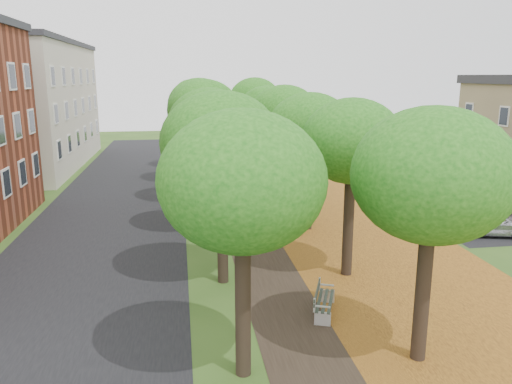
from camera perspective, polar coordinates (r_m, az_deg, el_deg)
name	(u,v)px	position (r m, az deg, el deg)	size (l,w,h in m)	color
ground	(325,366)	(14.16, 7.93, -19.10)	(120.00, 120.00, 0.00)	#2D4C19
street_asphalt	(109,220)	(27.76, -16.40, -3.13)	(8.00, 70.00, 0.01)	black
footpath	(249,215)	(27.72, -0.85, -2.61)	(3.20, 70.00, 0.01)	black
leaf_verge	(335,211)	(28.80, 9.06, -2.17)	(7.50, 70.00, 0.01)	#AB6A1F
parking_lot	(464,201)	(33.20, 22.65, -0.99)	(9.00, 16.00, 0.01)	black
tree_row_west	(207,122)	(26.58, -5.64, 7.99)	(4.09, 34.09, 6.94)	black
tree_row_east	(296,121)	(27.26, 4.59, 8.14)	(4.09, 34.09, 6.94)	black
building_cream	(16,104)	(46.47, -25.74, 9.00)	(10.30, 20.30, 10.40)	beige
bench	(323,301)	(16.61, 7.68, -12.20)	(1.14, 1.88, 0.86)	#2A352B
car_silver	(489,221)	(26.59, 25.09, -3.01)	(1.65, 4.11, 1.40)	#A4A5A9
car_red	(460,197)	(30.82, 22.31, -0.56)	(1.60, 4.58, 1.51)	maroon
car_grey	(427,182)	(34.43, 18.98, 1.06)	(2.09, 5.14, 1.49)	#38393E
car_white	(412,187)	(33.47, 17.44, 0.60)	(2.02, 4.38, 1.22)	white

